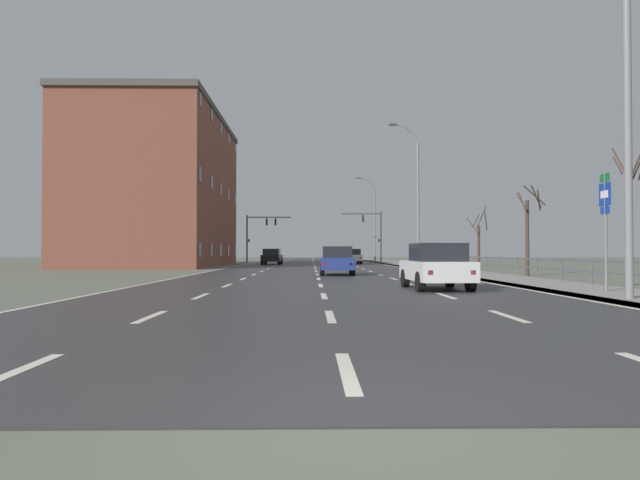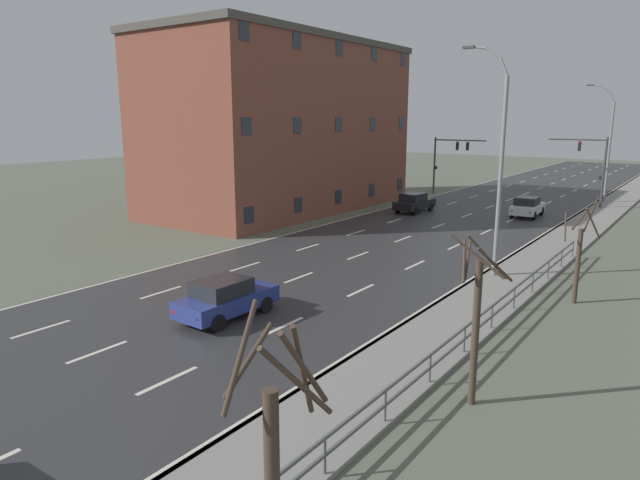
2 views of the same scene
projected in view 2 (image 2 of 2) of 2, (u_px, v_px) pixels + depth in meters
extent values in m
cube|color=#5B6051|center=(422.00, 233.00, 37.82)|extent=(160.00, 160.00, 0.12)
cube|color=#303033|center=(484.00, 209.00, 47.34)|extent=(14.00, 120.00, 0.02)
cube|color=beige|center=(41.00, 329.00, 20.42)|extent=(0.16, 2.20, 0.01)
cube|color=beige|center=(161.00, 292.00, 24.71)|extent=(0.16, 2.20, 0.01)
cube|color=beige|center=(245.00, 267.00, 28.99)|extent=(0.16, 2.20, 0.01)
cube|color=beige|center=(308.00, 247.00, 33.28)|extent=(0.16, 2.20, 0.01)
cube|color=beige|center=(356.00, 233.00, 37.57)|extent=(0.16, 2.20, 0.01)
cube|color=beige|center=(395.00, 221.00, 41.86)|extent=(0.16, 2.20, 0.01)
cube|color=beige|center=(426.00, 211.00, 46.15)|extent=(0.16, 2.20, 0.01)
cube|color=beige|center=(452.00, 203.00, 50.44)|extent=(0.16, 2.20, 0.01)
cube|color=beige|center=(474.00, 196.00, 54.73)|extent=(0.16, 2.20, 0.01)
cube|color=beige|center=(492.00, 191.00, 59.02)|extent=(0.16, 2.20, 0.01)
cube|color=beige|center=(508.00, 186.00, 63.30)|extent=(0.16, 2.20, 0.01)
cube|color=beige|center=(523.00, 181.00, 67.59)|extent=(0.16, 2.20, 0.01)
cube|color=beige|center=(535.00, 178.00, 71.88)|extent=(0.16, 2.20, 0.01)
cube|color=beige|center=(546.00, 174.00, 76.17)|extent=(0.16, 2.20, 0.01)
cube|color=beige|center=(556.00, 171.00, 80.46)|extent=(0.16, 2.20, 0.01)
cube|color=beige|center=(565.00, 169.00, 84.75)|extent=(0.16, 2.20, 0.01)
cube|color=beige|center=(573.00, 166.00, 89.04)|extent=(0.16, 2.20, 0.01)
cube|color=beige|center=(580.00, 164.00, 93.33)|extent=(0.16, 2.20, 0.01)
cube|color=beige|center=(98.00, 352.00, 18.43)|extent=(0.16, 2.20, 0.01)
cube|color=beige|center=(217.00, 308.00, 22.71)|extent=(0.16, 2.20, 0.01)
cube|color=beige|center=(299.00, 277.00, 27.00)|extent=(0.16, 2.20, 0.01)
cube|color=beige|center=(358.00, 256.00, 31.29)|extent=(0.16, 2.20, 0.01)
cube|color=beige|center=(403.00, 239.00, 35.58)|extent=(0.16, 2.20, 0.01)
cube|color=beige|center=(438.00, 226.00, 39.87)|extent=(0.16, 2.20, 0.01)
cube|color=beige|center=(467.00, 215.00, 44.16)|extent=(0.16, 2.20, 0.01)
cube|color=beige|center=(490.00, 207.00, 48.45)|extent=(0.16, 2.20, 0.01)
cube|color=beige|center=(510.00, 199.00, 52.74)|extent=(0.16, 2.20, 0.01)
cube|color=beige|center=(526.00, 193.00, 57.02)|extent=(0.16, 2.20, 0.01)
cube|color=beige|center=(541.00, 188.00, 61.31)|extent=(0.16, 2.20, 0.01)
cube|color=beige|center=(553.00, 183.00, 65.60)|extent=(0.16, 2.20, 0.01)
cube|color=beige|center=(564.00, 179.00, 69.89)|extent=(0.16, 2.20, 0.01)
cube|color=beige|center=(574.00, 176.00, 74.18)|extent=(0.16, 2.20, 0.01)
cube|color=beige|center=(582.00, 173.00, 78.47)|extent=(0.16, 2.20, 0.01)
cube|color=beige|center=(590.00, 170.00, 82.76)|extent=(0.16, 2.20, 0.01)
cube|color=beige|center=(597.00, 167.00, 87.05)|extent=(0.16, 2.20, 0.01)
cube|color=beige|center=(603.00, 165.00, 91.33)|extent=(0.16, 2.20, 0.01)
cube|color=beige|center=(168.00, 380.00, 16.43)|extent=(0.16, 2.20, 0.01)
cube|color=beige|center=(284.00, 326.00, 20.72)|extent=(0.16, 2.20, 0.01)
cube|color=beige|center=(361.00, 290.00, 25.01)|extent=(0.16, 2.20, 0.01)
cube|color=beige|center=(415.00, 265.00, 29.30)|extent=(0.16, 2.20, 0.01)
cube|color=beige|center=(455.00, 246.00, 33.59)|extent=(0.16, 2.20, 0.01)
cube|color=beige|center=(487.00, 232.00, 37.88)|extent=(0.16, 2.20, 0.01)
cube|color=beige|center=(511.00, 220.00, 42.17)|extent=(0.16, 2.20, 0.01)
cube|color=beige|center=(532.00, 211.00, 46.46)|extent=(0.16, 2.20, 0.01)
cube|color=beige|center=(548.00, 203.00, 50.74)|extent=(0.16, 2.20, 0.01)
cube|color=beige|center=(563.00, 196.00, 55.03)|extent=(0.16, 2.20, 0.01)
cube|color=beige|center=(575.00, 190.00, 59.32)|extent=(0.16, 2.20, 0.01)
cube|color=beige|center=(585.00, 185.00, 63.61)|extent=(0.16, 2.20, 0.01)
cube|color=beige|center=(594.00, 181.00, 67.90)|extent=(0.16, 2.20, 0.01)
cube|color=beige|center=(603.00, 177.00, 72.19)|extent=(0.16, 2.20, 0.01)
cube|color=beige|center=(610.00, 174.00, 76.48)|extent=(0.16, 2.20, 0.01)
cube|color=beige|center=(616.00, 171.00, 80.77)|extent=(0.16, 2.20, 0.01)
cube|color=beige|center=(622.00, 168.00, 85.05)|extent=(0.16, 2.20, 0.01)
cube|color=beige|center=(627.00, 166.00, 89.34)|extent=(0.16, 2.20, 0.01)
cube|color=beige|center=(571.00, 217.00, 43.44)|extent=(0.16, 120.00, 0.01)
cube|color=beige|center=(411.00, 202.00, 51.23)|extent=(0.16, 120.00, 0.01)
cube|color=gray|center=(594.00, 219.00, 42.49)|extent=(3.00, 120.00, 0.12)
cube|color=slate|center=(574.00, 217.00, 43.30)|extent=(0.16, 120.00, 0.12)
cube|color=#515459|center=(410.00, 371.00, 14.92)|extent=(0.06, 39.24, 0.08)
cube|color=#515459|center=(409.00, 385.00, 15.01)|extent=(0.06, 39.24, 0.08)
cylinder|color=#515459|center=(325.00, 457.00, 11.90)|extent=(0.07, 0.07, 1.00)
cylinder|color=#515459|center=(385.00, 407.00, 13.98)|extent=(0.07, 0.07, 1.00)
cylinder|color=#515459|center=(430.00, 369.00, 16.06)|extent=(0.07, 0.07, 1.00)
cylinder|color=#515459|center=(464.00, 341.00, 18.14)|extent=(0.07, 0.07, 1.00)
cylinder|color=#515459|center=(492.00, 318.00, 20.21)|extent=(0.07, 0.07, 1.00)
cylinder|color=#515459|center=(514.00, 299.00, 22.29)|extent=(0.07, 0.07, 1.00)
cylinder|color=#515459|center=(532.00, 284.00, 24.37)|extent=(0.07, 0.07, 1.00)
cylinder|color=#515459|center=(548.00, 271.00, 26.44)|extent=(0.07, 0.07, 1.00)
cylinder|color=#515459|center=(561.00, 259.00, 28.52)|extent=(0.07, 0.07, 1.00)
cylinder|color=#515459|center=(573.00, 250.00, 30.60)|extent=(0.07, 0.07, 1.00)
cylinder|color=slate|center=(500.00, 180.00, 26.10)|extent=(0.20, 0.20, 9.39)
cylinder|color=slate|center=(504.00, 67.00, 25.12)|extent=(0.45, 0.11, 0.81)
cylinder|color=slate|center=(493.00, 53.00, 25.28)|extent=(0.75, 0.11, 0.57)
cylinder|color=slate|center=(478.00, 47.00, 25.64)|extent=(0.84, 0.11, 0.25)
cube|color=#333335|center=(469.00, 47.00, 25.87)|extent=(0.56, 0.24, 0.12)
cylinder|color=slate|center=(609.00, 154.00, 49.52)|extent=(0.20, 0.20, 8.86)
cylinder|color=slate|center=(612.00, 97.00, 48.60)|extent=(0.49, 0.11, 0.89)
cylinder|color=slate|center=(606.00, 89.00, 48.78)|extent=(0.83, 0.11, 0.62)
cylinder|color=slate|center=(596.00, 85.00, 49.18)|extent=(0.94, 0.11, 0.27)
cube|color=#333335|center=(590.00, 85.00, 49.44)|extent=(0.56, 0.24, 0.12)
cylinder|color=#38383A|center=(604.00, 173.00, 46.92)|extent=(0.18, 0.18, 5.98)
cylinder|color=#38383A|center=(577.00, 140.00, 47.66)|extent=(4.65, 0.12, 0.12)
cube|color=black|center=(579.00, 146.00, 47.64)|extent=(0.20, 0.28, 0.80)
sphere|color=red|center=(579.00, 143.00, 47.47)|extent=(0.14, 0.14, 0.14)
sphere|color=#2D2D2D|center=(579.00, 146.00, 47.52)|extent=(0.14, 0.14, 0.14)
sphere|color=#2D2D2D|center=(579.00, 149.00, 47.58)|extent=(0.14, 0.14, 0.14)
cube|color=black|center=(600.00, 178.00, 47.09)|extent=(0.18, 0.12, 0.32)
cylinder|color=#38383A|center=(434.00, 165.00, 56.90)|extent=(0.18, 0.18, 5.63)
cylinder|color=#38383A|center=(460.00, 140.00, 54.87)|extent=(5.20, 0.12, 0.12)
cube|color=black|center=(457.00, 146.00, 55.13)|extent=(0.20, 0.28, 0.80)
sphere|color=red|center=(457.00, 143.00, 54.96)|extent=(0.14, 0.14, 0.14)
sphere|color=#2D2D2D|center=(457.00, 146.00, 55.02)|extent=(0.14, 0.14, 0.14)
sphere|color=#2D2D2D|center=(457.00, 149.00, 55.07)|extent=(0.14, 0.14, 0.14)
cube|color=black|center=(468.00, 146.00, 54.54)|extent=(0.20, 0.28, 0.80)
sphere|color=red|center=(467.00, 144.00, 54.37)|extent=(0.14, 0.14, 0.14)
sphere|color=#2D2D2D|center=(467.00, 146.00, 54.42)|extent=(0.14, 0.14, 0.14)
sphere|color=#2D2D2D|center=(467.00, 149.00, 54.48)|extent=(0.14, 0.14, 0.14)
cube|color=black|center=(436.00, 168.00, 56.78)|extent=(0.18, 0.12, 0.32)
cube|color=silver|center=(527.00, 208.00, 43.61)|extent=(1.92, 4.17, 0.64)
cube|color=black|center=(527.00, 201.00, 43.27)|extent=(1.64, 2.06, 0.60)
cube|color=slate|center=(530.00, 200.00, 44.05)|extent=(1.41, 0.14, 0.51)
cylinder|color=black|center=(542.00, 211.00, 44.28)|extent=(0.25, 0.67, 0.66)
cylinder|color=black|center=(521.00, 209.00, 45.15)|extent=(0.25, 0.67, 0.66)
cylinder|color=black|center=(534.00, 216.00, 42.20)|extent=(0.25, 0.67, 0.66)
cylinder|color=black|center=(512.00, 214.00, 43.07)|extent=(0.25, 0.67, 0.66)
cube|color=red|center=(512.00, 211.00, 42.31)|extent=(0.16, 0.05, 0.14)
cube|color=red|center=(530.00, 213.00, 41.60)|extent=(0.16, 0.05, 0.14)
cube|color=black|center=(414.00, 204.00, 45.79)|extent=(1.97, 4.19, 0.64)
cube|color=black|center=(413.00, 197.00, 45.46)|extent=(1.66, 2.08, 0.60)
cube|color=slate|center=(419.00, 196.00, 46.19)|extent=(1.41, 0.15, 0.51)
cylinder|color=black|center=(431.00, 207.00, 46.33)|extent=(0.25, 0.67, 0.66)
cylinder|color=black|center=(413.00, 205.00, 47.32)|extent=(0.25, 0.67, 0.66)
cylinder|color=black|center=(415.00, 211.00, 44.39)|extent=(0.25, 0.67, 0.66)
cylinder|color=black|center=(398.00, 209.00, 45.38)|extent=(0.25, 0.67, 0.66)
cube|color=red|center=(395.00, 206.00, 44.64)|extent=(0.16, 0.05, 0.14)
cube|color=red|center=(409.00, 208.00, 43.83)|extent=(0.16, 0.05, 0.14)
cube|color=navy|center=(227.00, 301.00, 21.56)|extent=(1.88, 4.15, 0.64)
cube|color=black|center=(222.00, 287.00, 21.23)|extent=(1.62, 2.04, 0.60)
cube|color=slate|center=(240.00, 282.00, 21.98)|extent=(1.41, 0.12, 0.51)
cylinder|color=black|center=(265.00, 305.00, 22.14)|extent=(0.24, 0.67, 0.66)
cylinder|color=black|center=(236.00, 297.00, 23.09)|extent=(0.24, 0.67, 0.66)
cylinder|color=black|center=(217.00, 323.00, 20.16)|extent=(0.24, 0.67, 0.66)
cylinder|color=black|center=(188.00, 314.00, 21.12)|extent=(0.24, 0.67, 0.66)
cube|color=red|center=(173.00, 312.00, 20.37)|extent=(0.16, 0.04, 0.14)
cube|color=red|center=(198.00, 320.00, 19.59)|extent=(0.16, 0.04, 0.14)
cube|color=brown|center=(283.00, 129.00, 46.50)|extent=(11.10, 23.15, 13.25)
cube|color=#4C4742|center=(282.00, 42.00, 45.03)|extent=(11.32, 23.61, 0.50)
cube|color=#282D38|center=(249.00, 215.00, 36.21)|extent=(0.04, 0.90, 1.10)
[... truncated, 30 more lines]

